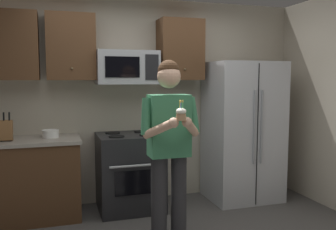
% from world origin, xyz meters
% --- Properties ---
extents(wall_back, '(4.40, 0.10, 2.60)m').
position_xyz_m(wall_back, '(0.00, 1.75, 1.30)').
color(wall_back, '#B7AD99').
rests_on(wall_back, ground).
extents(oven_range, '(0.76, 0.70, 0.93)m').
position_xyz_m(oven_range, '(-0.15, 1.36, 0.46)').
color(oven_range, black).
rests_on(oven_range, ground).
extents(microwave, '(0.74, 0.41, 0.40)m').
position_xyz_m(microwave, '(-0.15, 1.48, 1.72)').
color(microwave, '#9EA0A5').
extents(refrigerator, '(0.90, 0.75, 1.80)m').
position_xyz_m(refrigerator, '(1.35, 1.32, 0.90)').
color(refrigerator, '#B7BABF').
rests_on(refrigerator, ground).
extents(cabinet_row_upper, '(2.78, 0.36, 0.76)m').
position_xyz_m(cabinet_row_upper, '(-0.72, 1.53, 1.95)').
color(cabinet_row_upper, '#4C301C').
extents(counter_left, '(1.44, 0.66, 0.92)m').
position_xyz_m(counter_left, '(-1.45, 1.38, 0.46)').
color(counter_left, '#4C301C').
rests_on(counter_left, ground).
extents(knife_block, '(0.16, 0.15, 0.32)m').
position_xyz_m(knife_block, '(-1.52, 1.33, 1.03)').
color(knife_block, brown).
rests_on(knife_block, counter_left).
extents(bowl_large_white, '(0.19, 0.19, 0.09)m').
position_xyz_m(bowl_large_white, '(-1.05, 1.41, 0.97)').
color(bowl_large_white, white).
rests_on(bowl_large_white, counter_left).
extents(person, '(0.60, 0.48, 1.76)m').
position_xyz_m(person, '(0.02, 0.32, 1.00)').
color(person, '#262628').
rests_on(person, ground).
extents(cupcake, '(0.09, 0.09, 0.17)m').
position_xyz_m(cupcake, '(0.02, -0.01, 1.29)').
color(cupcake, '#A87F56').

